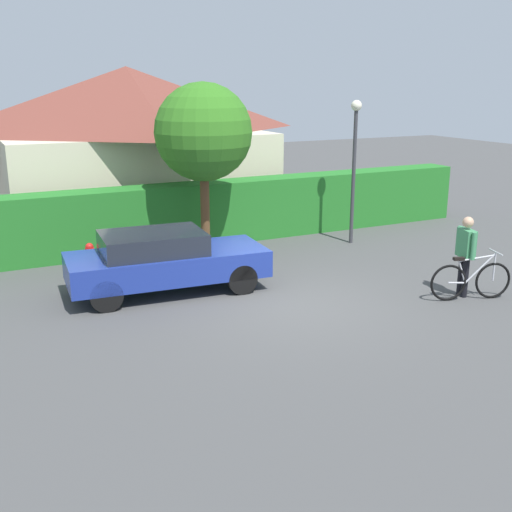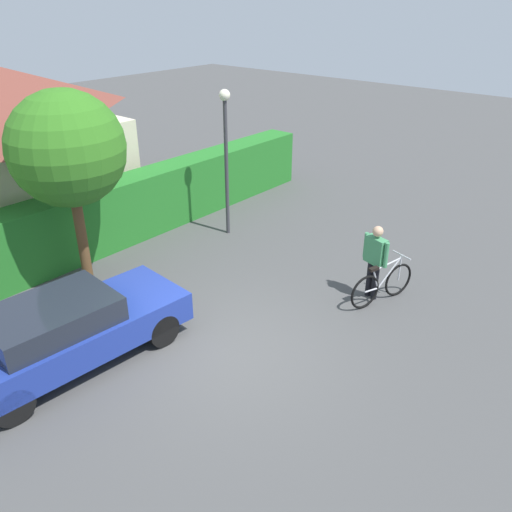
% 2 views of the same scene
% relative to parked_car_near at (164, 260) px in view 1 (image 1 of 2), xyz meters
% --- Properties ---
extents(ground_plane, '(60.00, 60.00, 0.00)m').
position_rel_parked_car_near_xyz_m(ground_plane, '(2.05, -1.82, -0.70)').
color(ground_plane, '#464646').
extents(hedge_row, '(16.94, 0.90, 1.66)m').
position_rel_parked_car_near_xyz_m(hedge_row, '(2.05, 3.49, 0.13)').
color(hedge_row, '#237125').
rests_on(hedge_row, ground).
extents(house_distant, '(8.21, 6.19, 4.71)m').
position_rel_parked_car_near_xyz_m(house_distant, '(1.43, 7.58, 1.71)').
color(house_distant, beige).
rests_on(house_distant, ground).
extents(parked_car_near, '(4.19, 1.91, 1.31)m').
position_rel_parked_car_near_xyz_m(parked_car_near, '(0.00, 0.00, 0.00)').
color(parked_car_near, navy).
rests_on(parked_car_near, ground).
extents(bicycle, '(1.65, 0.67, 0.99)m').
position_rel_parked_car_near_xyz_m(bicycle, '(5.40, -3.18, -0.29)').
color(bicycle, black).
rests_on(bicycle, ground).
extents(person_rider, '(0.33, 0.65, 1.66)m').
position_rel_parked_car_near_xyz_m(person_rider, '(5.43, -2.93, 0.27)').
color(person_rider, black).
rests_on(person_rider, ground).
extents(street_lamp, '(0.28, 0.28, 3.81)m').
position_rel_parked_car_near_xyz_m(street_lamp, '(5.88, 1.72, 1.80)').
color(street_lamp, '#38383D').
rests_on(street_lamp, ground).
extents(tree_kerbside, '(2.37, 2.37, 4.28)m').
position_rel_parked_car_near_xyz_m(tree_kerbside, '(1.83, 2.27, 2.37)').
color(tree_kerbside, brown).
rests_on(tree_kerbside, ground).
extents(fire_hydrant, '(0.20, 0.20, 0.81)m').
position_rel_parked_car_near_xyz_m(fire_hydrant, '(-1.18, 1.67, -0.29)').
color(fire_hydrant, red).
rests_on(fire_hydrant, ground).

